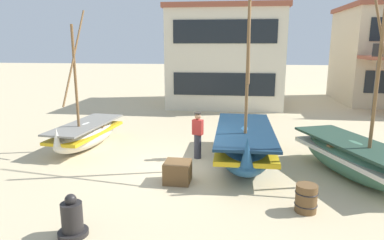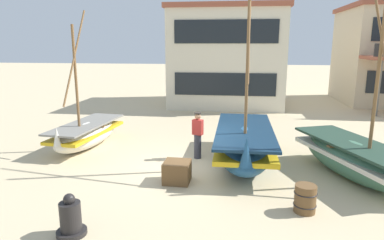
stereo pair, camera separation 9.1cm
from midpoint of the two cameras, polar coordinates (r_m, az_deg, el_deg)
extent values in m
plane|color=#CCB78E|center=(11.62, -0.86, -7.82)|extent=(120.00, 120.00, 0.00)
ellipsoid|color=#427056|center=(11.73, 25.05, -5.98)|extent=(3.03, 4.76, 1.11)
cube|color=silver|center=(11.69, 25.11, -5.33)|extent=(2.98, 4.60, 0.13)
cube|color=#243D2F|center=(11.59, 25.28, -3.57)|extent=(3.04, 4.70, 0.08)
cylinder|color=brown|center=(10.82, 28.16, 5.85)|extent=(0.10, 0.10, 4.56)
cylinder|color=brown|center=(10.78, 28.75, 11.56)|extent=(0.60, 1.38, 3.84)
cube|color=brown|center=(11.87, 24.20, -3.72)|extent=(1.36, 0.66, 0.06)
ellipsoid|color=#23517A|center=(12.10, 8.44, -4.13)|extent=(1.87, 5.22, 1.20)
cube|color=gold|center=(12.06, 8.46, -3.44)|extent=(1.88, 5.02, 0.14)
cube|color=#132C43|center=(11.95, 8.52, -1.59)|extent=(1.92, 5.12, 0.08)
cone|color=#23517A|center=(9.55, 8.84, -5.29)|extent=(0.37, 0.37, 0.84)
cylinder|color=brown|center=(10.95, 9.06, 11.45)|extent=(0.10, 0.10, 6.04)
cylinder|color=brown|center=(11.03, 9.33, 18.97)|extent=(0.08, 2.21, 4.82)
cube|color=brown|center=(12.37, 8.46, -1.74)|extent=(1.76, 0.17, 0.06)
ellipsoid|color=silver|center=(14.39, -17.26, -2.40)|extent=(1.77, 4.12, 0.96)
cube|color=gold|center=(14.36, -17.29, -1.93)|extent=(1.77, 3.96, 0.11)
cube|color=gray|center=(14.29, -17.38, -0.69)|extent=(1.81, 4.04, 0.07)
cone|color=silver|center=(12.73, -21.72, -2.63)|extent=(0.30, 0.30, 0.67)
cylinder|color=brown|center=(13.58, -18.93, 6.19)|extent=(0.10, 0.10, 4.06)
cylinder|color=brown|center=(13.53, -19.19, 9.85)|extent=(0.26, 1.85, 3.44)
cube|color=brown|center=(14.56, -16.76, -0.83)|extent=(1.31, 0.29, 0.06)
cylinder|color=#33333D|center=(12.38, 0.73, -4.39)|extent=(0.26, 0.26, 0.88)
cube|color=#B22D28|center=(12.19, 0.74, -1.19)|extent=(0.41, 0.31, 0.54)
sphere|color=#A87A56|center=(12.11, 0.75, 0.60)|extent=(0.22, 0.22, 0.22)
cylinder|color=#2D2823|center=(12.08, 0.75, 1.16)|extent=(0.24, 0.24, 0.05)
cylinder|color=black|center=(8.23, -19.39, -17.21)|extent=(0.65, 0.65, 0.10)
cylinder|color=black|center=(8.06, -19.59, -14.92)|extent=(0.45, 0.45, 0.64)
sphere|color=black|center=(7.89, -19.80, -12.33)|extent=(0.25, 0.25, 0.25)
cylinder|color=brown|center=(9.03, 18.12, -12.24)|extent=(0.52, 0.52, 0.70)
torus|color=black|center=(8.97, 18.19, -11.34)|extent=(0.56, 0.56, 0.03)
torus|color=black|center=(9.09, 18.05, -13.12)|extent=(0.56, 0.56, 0.03)
cube|color=brown|center=(10.34, -2.65, -8.58)|extent=(0.78, 0.78, 0.64)
cube|color=beige|center=(23.72, 5.49, 10.07)|extent=(7.19, 6.14, 6.12)
cube|color=brown|center=(23.81, 5.65, 17.80)|extent=(7.48, 6.39, 0.30)
cube|color=black|center=(20.74, 5.12, 5.92)|extent=(6.04, 0.06, 1.35)
cube|color=black|center=(20.61, 5.28, 14.39)|extent=(6.04, 0.06, 1.35)
cylinder|color=#666056|center=(22.09, 28.11, 4.64)|extent=(0.24, 0.24, 3.16)
camera|label=1|loc=(0.05, -90.21, -0.05)|focal=32.18mm
camera|label=2|loc=(0.05, 89.79, 0.05)|focal=32.18mm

